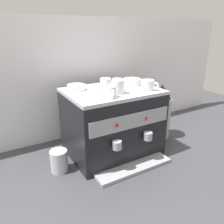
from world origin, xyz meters
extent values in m
plane|color=#38383D|center=(0.00, 0.00, 0.00)|extent=(4.00, 4.00, 0.00)
cube|color=silver|center=(0.00, 0.38, 0.46)|extent=(2.80, 0.03, 0.91)
cube|color=black|center=(0.00, 0.00, 0.22)|extent=(0.60, 0.44, 0.43)
cube|color=#B7B7BC|center=(0.00, 0.00, 0.44)|extent=(0.60, 0.44, 0.02)
cube|color=#939399|center=(0.00, -0.23, 0.31)|extent=(0.55, 0.01, 0.09)
cylinder|color=red|center=(-0.10, -0.23, 0.31)|extent=(0.02, 0.01, 0.02)
cylinder|color=red|center=(0.10, -0.23, 0.31)|extent=(0.02, 0.01, 0.02)
cube|color=#939399|center=(0.00, -0.27, 0.01)|extent=(0.51, 0.12, 0.02)
cylinder|color=#939399|center=(-0.11, -0.25, 0.19)|extent=(0.06, 0.06, 0.05)
cylinder|color=#939399|center=(0.11, -0.25, 0.19)|extent=(0.06, 0.06, 0.05)
cylinder|color=white|center=(-0.09, -0.14, 0.48)|extent=(0.06, 0.06, 0.06)
torus|color=white|center=(-0.10, -0.19, 0.48)|extent=(0.02, 0.05, 0.05)
cylinder|color=white|center=(0.06, 0.03, 0.48)|extent=(0.07, 0.07, 0.06)
torus|color=white|center=(0.05, -0.02, 0.48)|extent=(0.02, 0.05, 0.05)
cylinder|color=white|center=(-0.01, -0.10, 0.49)|extent=(0.08, 0.08, 0.08)
torus|color=white|center=(0.02, -0.06, 0.49)|extent=(0.05, 0.05, 0.06)
cylinder|color=white|center=(0.20, -0.12, 0.48)|extent=(0.08, 0.08, 0.07)
torus|color=white|center=(0.22, -0.17, 0.48)|extent=(0.04, 0.05, 0.05)
cylinder|color=white|center=(-0.03, 0.03, 0.49)|extent=(0.07, 0.07, 0.07)
torus|color=white|center=(0.01, 0.05, 0.49)|extent=(0.05, 0.04, 0.05)
cylinder|color=white|center=(-0.21, 0.11, 0.47)|extent=(0.11, 0.11, 0.04)
cylinder|color=white|center=(-0.21, 0.11, 0.46)|extent=(0.06, 0.06, 0.01)
cylinder|color=white|center=(-0.13, -0.04, 0.47)|extent=(0.11, 0.11, 0.04)
cylinder|color=white|center=(-0.13, -0.04, 0.46)|extent=(0.06, 0.06, 0.01)
cylinder|color=white|center=(0.19, 0.05, 0.47)|extent=(0.13, 0.13, 0.04)
cylinder|color=white|center=(0.19, 0.05, 0.46)|extent=(0.07, 0.07, 0.01)
cylinder|color=#939399|center=(0.44, 0.00, 0.16)|extent=(0.16, 0.16, 0.32)
cone|color=black|center=(0.44, 0.00, 0.38)|extent=(0.15, 0.15, 0.11)
cylinder|color=#B7B7BC|center=(-0.40, -0.05, 0.07)|extent=(0.11, 0.11, 0.14)
camera|label=1|loc=(-0.71, -1.22, 0.82)|focal=35.56mm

